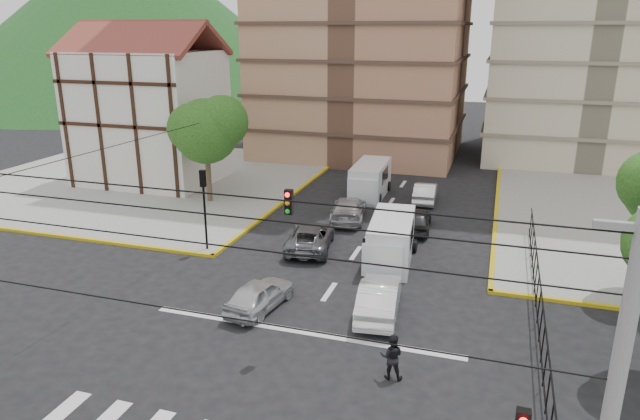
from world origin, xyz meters
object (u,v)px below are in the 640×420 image
at_px(van_right_lane, 390,242).
at_px(car_silver_front_left, 259,294).
at_px(pedestrian_crosswalk, 392,357).
at_px(car_white_front_right, 379,297).
at_px(van_left_lane, 369,181).
at_px(traffic_light_nw, 204,197).

distance_m(van_right_lane, car_silver_front_left, 8.00).
height_order(van_right_lane, pedestrian_crosswalk, van_right_lane).
relative_size(car_white_front_right, pedestrian_crosswalk, 2.77).
xyz_separation_m(van_right_lane, car_white_front_right, (0.61, -5.55, -0.39)).
bearing_deg(pedestrian_crosswalk, van_left_lane, -81.49).
relative_size(traffic_light_nw, van_left_lane, 0.81).
height_order(van_left_lane, pedestrian_crosswalk, van_left_lane).
distance_m(van_right_lane, van_left_lane, 12.09).
bearing_deg(pedestrian_crosswalk, van_right_lane, -85.16).
bearing_deg(van_left_lane, car_white_front_right, -77.22).
xyz_separation_m(van_left_lane, car_silver_front_left, (-0.67, -18.15, -0.51)).
relative_size(van_right_lane, car_silver_front_left, 1.38).
bearing_deg(traffic_light_nw, van_right_lane, 8.05).
xyz_separation_m(van_right_lane, car_silver_front_left, (-4.41, -6.66, -0.48)).
distance_m(van_left_lane, pedestrian_crosswalk, 22.27).
height_order(car_silver_front_left, pedestrian_crosswalk, pedestrian_crosswalk).
distance_m(traffic_light_nw, car_white_front_right, 11.46).
height_order(van_left_lane, car_silver_front_left, van_left_lane).
bearing_deg(traffic_light_nw, car_white_front_right, -21.76).
xyz_separation_m(car_silver_front_left, car_white_front_right, (5.02, 1.11, 0.09)).
distance_m(van_right_lane, car_white_front_right, 5.59).
relative_size(van_right_lane, car_white_front_right, 1.17).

